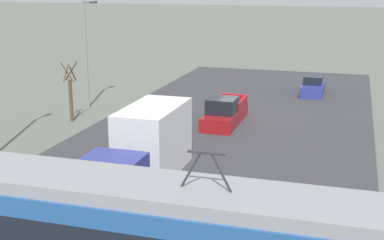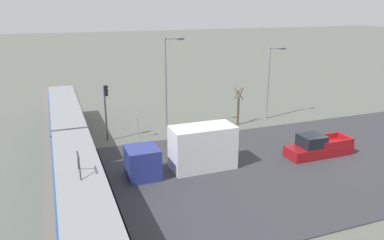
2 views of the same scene
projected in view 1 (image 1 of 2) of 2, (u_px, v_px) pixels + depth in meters
name	position (u px, v px, depth m)	size (l,w,h in m)	color
ground_plane	(238.00, 120.00, 36.15)	(320.00, 320.00, 0.00)	#60665B
road_surface	(238.00, 120.00, 36.14)	(17.45, 41.26, 0.08)	#38383D
box_truck	(145.00, 149.00, 24.86)	(2.43, 8.23, 3.30)	navy
pickup_truck	(225.00, 113.00, 34.86)	(1.95, 5.66, 1.85)	maroon
sedan_car_0	(313.00, 86.00, 43.92)	(1.71, 4.47, 1.55)	navy
street_tree	(71.00, 95.00, 35.42)	(0.96, 0.80, 4.03)	brown
street_lamp_mid_block	(87.00, 46.00, 38.84)	(0.36, 1.95, 7.78)	gray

